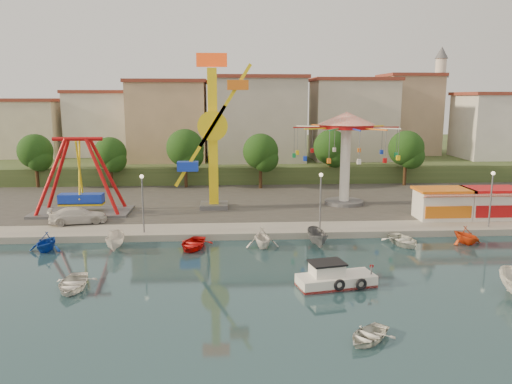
{
  "coord_description": "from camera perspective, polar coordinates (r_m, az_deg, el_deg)",
  "views": [
    {
      "loc": [
        -0.5,
        -30.98,
        12.59
      ],
      "look_at": [
        2.18,
        14.0,
        4.0
      ],
      "focal_mm": 35.0,
      "sensor_mm": 36.0,
      "label": 1
    }
  ],
  "objects": [
    {
      "name": "ground",
      "position": [
        33.45,
        -2.34,
        -11.33
      ],
      "size": [
        200.0,
        200.0,
        0.0
      ],
      "primitive_type": "plane",
      "color": "#15313A",
      "rests_on": "ground"
    },
    {
      "name": "quay_deck",
      "position": [
        93.79,
        -3.08,
        3.25
      ],
      "size": [
        200.0,
        100.0,
        0.6
      ],
      "primitive_type": "cube",
      "color": "#9E998E",
      "rests_on": "ground"
    },
    {
      "name": "asphalt_pad",
      "position": [
        62.15,
        -2.88,
        -0.34
      ],
      "size": [
        90.0,
        28.0,
        0.01
      ],
      "primitive_type": "cube",
      "color": "#4C4944",
      "rests_on": "quay_deck"
    },
    {
      "name": "hill_terrace",
      "position": [
        98.61,
        -3.11,
        4.32
      ],
      "size": [
        200.0,
        60.0,
        3.0
      ],
      "primitive_type": "cube",
      "color": "#384C26",
      "rests_on": "ground"
    },
    {
      "name": "pirate_ship_ride",
      "position": [
        54.66,
        -19.47,
        1.55
      ],
      "size": [
        10.0,
        5.0,
        8.0
      ],
      "color": "#59595E",
      "rests_on": "quay_deck"
    },
    {
      "name": "kamikaze_tower",
      "position": [
        53.72,
        -4.65,
        6.42
      ],
      "size": [
        5.77,
        3.1,
        16.5
      ],
      "color": "#59595E",
      "rests_on": "quay_deck"
    },
    {
      "name": "wave_swinger",
      "position": [
        56.72,
        10.25,
        6.18
      ],
      "size": [
        11.6,
        11.6,
        10.4
      ],
      "color": "#59595E",
      "rests_on": "quay_deck"
    },
    {
      "name": "booth_left",
      "position": [
        53.13,
        20.5,
        -1.22
      ],
      "size": [
        5.4,
        3.78,
        3.08
      ],
      "color": "white",
      "rests_on": "quay_deck"
    },
    {
      "name": "booth_mid",
      "position": [
        55.37,
        25.3,
        -1.11
      ],
      "size": [
        5.4,
        3.78,
        3.08
      ],
      "color": "white",
      "rests_on": "quay_deck"
    },
    {
      "name": "lamp_post_1",
      "position": [
        45.61,
        -12.8,
        -1.49
      ],
      "size": [
        0.14,
        0.14,
        5.0
      ],
      "primitive_type": "cylinder",
      "color": "#59595E",
      "rests_on": "quay_deck"
    },
    {
      "name": "lamp_post_2",
      "position": [
        45.79,
        7.37,
        -1.26
      ],
      "size": [
        0.14,
        0.14,
        5.0
      ],
      "primitive_type": "cylinder",
      "color": "#59595E",
      "rests_on": "quay_deck"
    },
    {
      "name": "lamp_post_3",
      "position": [
        51.23,
        25.24,
        -0.93
      ],
      "size": [
        0.14,
        0.14,
        5.0
      ],
      "primitive_type": "cylinder",
      "color": "#59595E",
      "rests_on": "quay_deck"
    },
    {
      "name": "tree_0",
      "position": [
        72.93,
        -23.92,
        4.27
      ],
      "size": [
        4.6,
        4.6,
        7.19
      ],
      "color": "#382314",
      "rests_on": "quay_deck"
    },
    {
      "name": "tree_1",
      "position": [
        69.38,
        -16.34,
        4.24
      ],
      "size": [
        4.35,
        4.35,
        6.8
      ],
      "color": "#382314",
      "rests_on": "quay_deck"
    },
    {
      "name": "tree_2",
      "position": [
        67.35,
        -8.11,
        5.0
      ],
      "size": [
        5.02,
        5.02,
        7.85
      ],
      "color": "#382314",
      "rests_on": "quay_deck"
    },
    {
      "name": "tree_3",
      "position": [
        65.88,
        0.53,
        4.66
      ],
      "size": [
        4.68,
        4.68,
        7.32
      ],
      "color": "#382314",
      "rests_on": "quay_deck"
    },
    {
      "name": "tree_4",
      "position": [
        70.19,
        8.56,
        5.08
      ],
      "size": [
        4.86,
        4.86,
        7.6
      ],
      "color": "#382314",
      "rests_on": "quay_deck"
    },
    {
      "name": "tree_5",
      "position": [
        71.22,
        16.79,
        4.79
      ],
      "size": [
        4.83,
        4.83,
        7.54
      ],
      "color": "#382314",
      "rests_on": "quay_deck"
    },
    {
      "name": "building_0",
      "position": [
        83.84,
        -26.71,
        7.16
      ],
      "size": [
        9.26,
        9.53,
        11.87
      ],
      "primitive_type": "cube",
      "color": "beige",
      "rests_on": "hill_terrace"
    },
    {
      "name": "building_1",
      "position": [
        85.12,
        -17.69,
        6.74
      ],
      "size": [
        12.33,
        9.01,
        8.63
      ],
      "primitive_type": "cube",
      "color": "silver",
      "rests_on": "hill_terrace"
    },
    {
      "name": "building_2",
      "position": [
        83.39,
        -8.78,
        7.94
      ],
      "size": [
        11.95,
        9.28,
        11.23
      ],
      "primitive_type": "cube",
      "color": "tan",
      "rests_on": "hill_terrace"
    },
    {
      "name": "building_3",
      "position": [
        80.17,
        0.97,
        7.22
      ],
      "size": [
        12.59,
        10.5,
        9.2
      ],
      "primitive_type": "cube",
      "color": "beige",
      "rests_on": "hill_terrace"
    },
    {
      "name": "building_4",
      "position": [
        85.6,
        9.9,
        7.31
      ],
      "size": [
        10.75,
        9.23,
        9.24
      ],
      "primitive_type": "cube",
      "color": "beige",
      "rests_on": "hill_terrace"
    },
    {
      "name": "building_5",
      "position": [
        87.8,
        18.75,
        7.63
      ],
      "size": [
        12.77,
        10.96,
        11.21
      ],
      "primitive_type": "cube",
      "color": "tan",
      "rests_on": "hill_terrace"
    },
    {
      "name": "building_6",
      "position": [
        91.47,
        26.06,
        7.57
      ],
      "size": [
        8.23,
        8.98,
        12.36
      ],
      "primitive_type": "cube",
      "color": "silver",
      "rests_on": "hill_terrace"
    },
    {
      "name": "minaret",
      "position": [
        92.49,
        20.16,
        10.12
      ],
      "size": [
        2.8,
        2.8,
        18.0
      ],
      "color": "silver",
      "rests_on": "hill_terrace"
    },
    {
      "name": "cabin_motorboat",
      "position": [
        34.62,
        8.92,
        -9.8
      ],
      "size": [
        5.52,
        2.98,
        1.84
      ],
      "rotation": [
        0.0,
        0.0,
        0.2
      ],
      "color": "white",
      "rests_on": "ground"
    },
    {
      "name": "rowboat_a",
      "position": [
        35.84,
        -20.22,
        -9.79
      ],
      "size": [
        2.91,
        3.95,
        0.79
      ],
      "primitive_type": "imported",
      "rotation": [
        0.0,
        0.0,
        0.05
      ],
      "color": "silver",
      "rests_on": "ground"
    },
    {
      "name": "rowboat_b",
      "position": [
        27.8,
        12.68,
        -15.7
      ],
      "size": [
        3.71,
        3.71,
        0.63
      ],
      "primitive_type": "imported",
      "rotation": [
        0.0,
        0.0,
        -0.78
      ],
      "color": "silver",
      "rests_on": "ground"
    },
    {
      "name": "van",
      "position": [
        51.07,
        -19.68,
        -2.54
      ],
      "size": [
        5.67,
        3.29,
        1.54
      ],
      "primitive_type": "imported",
      "rotation": [
        0.0,
        0.0,
        1.79
      ],
      "color": "silver",
      "rests_on": "quay_deck"
    },
    {
      "name": "moored_boat_1",
      "position": [
        45.04,
        -22.89,
        -5.25
      ],
      "size": [
        3.02,
        3.38,
        1.61
      ],
      "primitive_type": "imported",
      "rotation": [
        0.0,
        0.0,
        -0.14
      ],
      "color": "#1440AF",
      "rests_on": "ground"
    },
    {
      "name": "moored_boat_2",
      "position": [
        43.49,
        -15.77,
        -5.46
      ],
      "size": [
        1.69,
        3.84,
        1.44
      ],
      "primitive_type": "imported",
      "rotation": [
        0.0,
        0.0,
        0.08
      ],
      "color": "silver",
      "rests_on": "ground"
    },
    {
      "name": "moored_boat_3",
      "position": [
        42.66,
        -7.24,
        -5.89
      ],
      "size": [
        3.66,
        4.48,
        0.81
      ],
      "primitive_type": "imported",
      "rotation": [
        0.0,
        0.0,
        -0.24
      ],
      "color": "red",
      "rests_on": "ground"
    },
    {
      "name": "moored_boat_4",
      "position": [
        42.54,
        0.71,
        -5.22
      ],
      "size": [
        3.1,
        3.49,
        1.71
      ],
      "primitive_type": "imported",
      "rotation": [
        0.0,
        0.0,
        0.1
      ],
      "color": "white",
      "rests_on": "ground"
    },
    {
      "name": "moored_boat_5",
      "position": [
        43.16,
        7.06,
        -5.22
      ],
      "size": [
        1.63,
        3.93,
        1.49
      ],
      "primitive_type": "imported",
      "rotation": [
        0.0,
        0.0,
        0.05
      ],
      "color": "slate",
      "rests_on": "ground"
    },
    {
      "name": "moored_boat_6",
      "position": [
        45.21,
        16.49,
        -5.29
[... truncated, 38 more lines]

